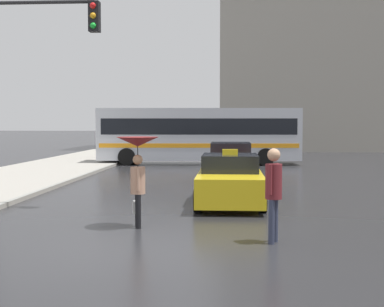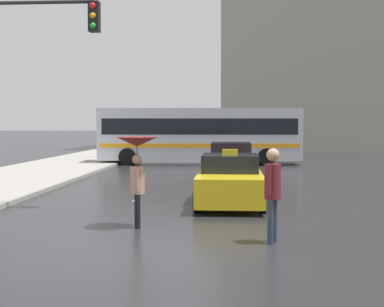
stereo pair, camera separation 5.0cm
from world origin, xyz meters
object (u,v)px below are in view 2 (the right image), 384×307
pedestrian_with_umbrella (137,158)px  taxi (230,181)px  traffic_light (31,60)px  city_bus (200,133)px  sedan_red (231,163)px  pedestrian_man (273,186)px

pedestrian_with_umbrella → taxi: bearing=-42.7°
pedestrian_with_umbrella → traffic_light: size_ratio=0.35×
traffic_light → pedestrian_with_umbrella: bearing=-36.4°
city_bus → pedestrian_with_umbrella: (-0.32, -18.60, -0.20)m
taxi → traffic_light: traffic_light is taller
traffic_light → sedan_red: bearing=54.1°
pedestrian_with_umbrella → city_bus: bearing=-14.1°
taxi → city_bus: city_bus is taller
taxi → traffic_light: 6.44m
pedestrian_man → pedestrian_with_umbrella: bearing=-92.1°
city_bus → pedestrian_man: city_bus is taller
pedestrian_with_umbrella → pedestrian_man: pedestrian_with_umbrella is taller
taxi → pedestrian_man: pedestrian_man is taller
pedestrian_with_umbrella → pedestrian_man: 3.21m
sedan_red → pedestrian_man: 11.28m
taxi → pedestrian_man: 5.05m
pedestrian_man → sedan_red: bearing=-153.2°
traffic_light → taxi: bearing=12.5°
pedestrian_with_umbrella → pedestrian_man: size_ratio=1.10×
traffic_light → pedestrian_man: bearing=-31.3°
pedestrian_with_umbrella → pedestrian_man: bearing=-127.9°
pedestrian_man → traffic_light: size_ratio=0.32×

